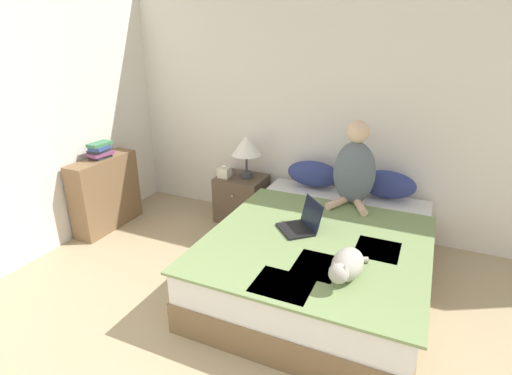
% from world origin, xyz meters
% --- Properties ---
extents(wall_back, '(5.98, 0.05, 2.55)m').
position_xyz_m(wall_back, '(0.00, 3.69, 1.27)').
color(wall_back, silver).
rests_on(wall_back, ground_plane).
extents(wall_side, '(0.05, 4.67, 2.55)m').
position_xyz_m(wall_side, '(-2.51, 1.83, 1.27)').
color(wall_side, silver).
rests_on(wall_side, ground_plane).
extents(bed, '(1.66, 2.09, 0.50)m').
position_xyz_m(bed, '(0.04, 2.57, 0.24)').
color(bed, brown).
rests_on(bed, ground_plane).
extents(pillow_near, '(0.55, 0.23, 0.27)m').
position_xyz_m(pillow_near, '(-0.32, 3.48, 0.63)').
color(pillow_near, navy).
rests_on(pillow_near, bed).
extents(pillow_far, '(0.55, 0.23, 0.27)m').
position_xyz_m(pillow_far, '(0.40, 3.48, 0.63)').
color(pillow_far, navy).
rests_on(pillow_far, bed).
extents(person_sitting, '(0.39, 0.37, 0.78)m').
position_xyz_m(person_sitting, '(0.13, 3.21, 0.83)').
color(person_sitting, slate).
rests_on(person_sitting, bed).
extents(cat_tabby, '(0.23, 0.49, 0.20)m').
position_xyz_m(cat_tabby, '(0.35, 1.97, 0.60)').
color(cat_tabby, '#A8A399').
rests_on(cat_tabby, bed).
extents(laptop_open, '(0.40, 0.40, 0.25)m').
position_xyz_m(laptop_open, '(-0.13, 2.51, 0.55)').
color(laptop_open, black).
rests_on(laptop_open, bed).
extents(nightstand, '(0.51, 0.45, 0.51)m').
position_xyz_m(nightstand, '(-1.10, 3.40, 0.25)').
color(nightstand, brown).
rests_on(nightstand, ground_plane).
extents(table_lamp, '(0.31, 0.31, 0.47)m').
position_xyz_m(table_lamp, '(-1.04, 3.41, 0.85)').
color(table_lamp, '#38383D').
rests_on(table_lamp, nightstand).
extents(tissue_box, '(0.12, 0.12, 0.14)m').
position_xyz_m(tissue_box, '(-1.26, 3.32, 0.57)').
color(tissue_box, beige).
rests_on(tissue_box, nightstand).
extents(bookshelf, '(0.24, 0.79, 0.78)m').
position_xyz_m(bookshelf, '(-2.34, 2.65, 0.39)').
color(bookshelf, brown).
rests_on(bookshelf, ground_plane).
extents(book_stack_top, '(0.19, 0.26, 0.16)m').
position_xyz_m(book_stack_top, '(-2.34, 2.65, 0.86)').
color(book_stack_top, '#2D2D33').
rests_on(book_stack_top, bookshelf).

